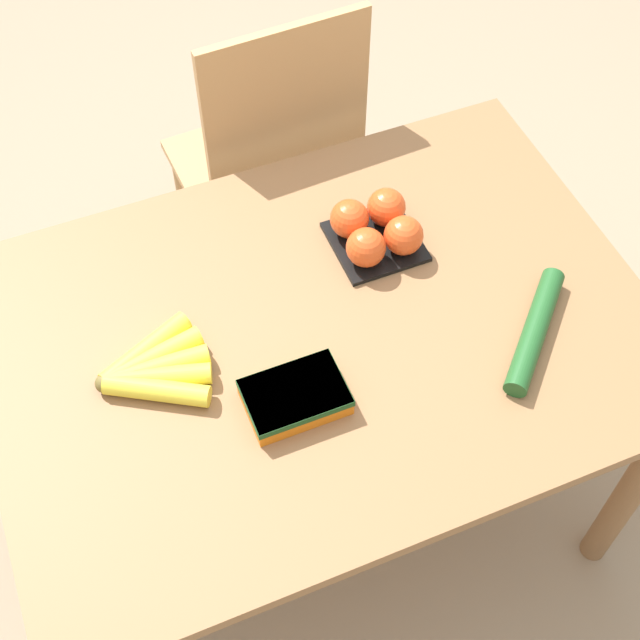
# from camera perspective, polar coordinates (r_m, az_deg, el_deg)

# --- Properties ---
(ground_plane) EXTENTS (12.00, 12.00, 0.00)m
(ground_plane) POSITION_cam_1_polar(r_m,az_deg,el_deg) (2.30, 0.00, -11.11)
(ground_plane) COLOR gray
(dining_table) EXTENTS (1.24, 0.89, 0.73)m
(dining_table) POSITION_cam_1_polar(r_m,az_deg,el_deg) (1.75, 0.00, -2.49)
(dining_table) COLOR olive
(dining_table) RESTS_ON ground_plane
(chair) EXTENTS (0.44, 0.42, 0.99)m
(chair) POSITION_cam_1_polar(r_m,az_deg,el_deg) (2.27, -3.10, 9.68)
(chair) COLOR tan
(chair) RESTS_ON ground_plane
(banana_bunch) EXTENTS (0.21, 0.21, 0.04)m
(banana_bunch) POSITION_cam_1_polar(r_m,az_deg,el_deg) (1.62, -10.64, -3.15)
(banana_bunch) COLOR brown
(banana_bunch) RESTS_ON dining_table
(tomato_pack) EXTENTS (0.17, 0.17, 0.09)m
(tomato_pack) POSITION_cam_1_polar(r_m,az_deg,el_deg) (1.76, 3.61, 5.83)
(tomato_pack) COLOR black
(tomato_pack) RESTS_ON dining_table
(carrot_bag) EXTENTS (0.18, 0.12, 0.04)m
(carrot_bag) POSITION_cam_1_polar(r_m,az_deg,el_deg) (1.56, -1.60, -4.88)
(carrot_bag) COLOR orange
(carrot_bag) RESTS_ON dining_table
(cucumber_near) EXTENTS (0.23, 0.23, 0.04)m
(cucumber_near) POSITION_cam_1_polar(r_m,az_deg,el_deg) (1.68, 13.60, -0.65)
(cucumber_near) COLOR #1E5123
(cucumber_near) RESTS_ON dining_table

